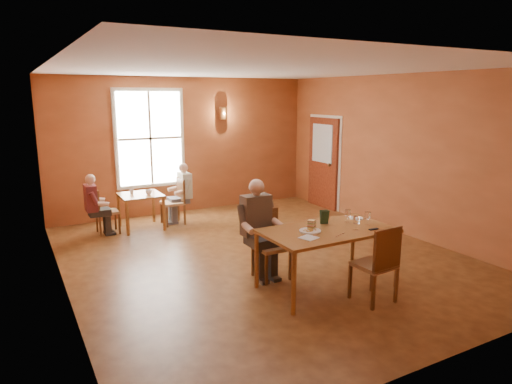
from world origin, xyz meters
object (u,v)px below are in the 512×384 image
chair_diner_white (172,202)px  diner_maroon (105,204)px  diner_main (273,233)px  diner_white (174,195)px  main_table (327,258)px  chair_empty (374,263)px  chair_diner_main (271,245)px  chair_diner_maroon (107,211)px  second_table (141,211)px

chair_diner_white → diner_maroon: (-1.33, 0.00, 0.10)m
diner_main → chair_diner_white: size_ratio=1.47×
diner_main → chair_diner_white: diner_main is taller
diner_white → main_table: bearing=-169.0°
diner_maroon → chair_empty: bearing=27.3°
main_table → chair_diner_main: 0.82m
main_table → diner_main: (-0.50, 0.62, 0.27)m
diner_white → chair_diner_maroon: (-1.33, 0.00, -0.16)m
chair_empty → diner_white: diner_white is taller
diner_maroon → diner_main: bearing=25.6°
chair_empty → chair_diner_maroon: 5.27m
diner_white → chair_diner_maroon: size_ratio=1.36×
diner_main → chair_diner_maroon: diner_main is taller
main_table → chair_diner_main: size_ratio=1.80×
chair_diner_maroon → diner_maroon: 0.13m
main_table → chair_diner_maroon: size_ratio=2.02×
diner_maroon → diner_white: bearing=90.0°
second_table → diner_white: 0.72m
chair_empty → diner_maroon: diner_maroon is taller
chair_diner_main → chair_diner_white: size_ratio=1.06×
chair_diner_white → diner_maroon: diner_maroon is taller
chair_empty → diner_maroon: size_ratio=0.89×
diner_main → chair_diner_maroon: (-1.62, 3.45, -0.25)m
chair_diner_white → diner_white: diner_white is taller
main_table → diner_white: (-0.79, 4.07, 0.18)m
main_table → second_table: bearing=109.9°
main_table → chair_empty: chair_empty is taller
main_table → chair_diner_maroon: chair_diner_maroon is taller
chair_diner_main → diner_white: diner_white is taller
diner_main → diner_white: size_ratio=1.15×
diner_main → diner_maroon: size_ratio=1.21×
chair_diner_white → chair_diner_maroon: size_ratio=1.06×
chair_empty → chair_diner_white: size_ratio=1.09×
main_table → chair_diner_white: chair_diner_white is taller
chair_diner_main → diner_white: (-0.29, 3.42, 0.10)m
main_table → diner_white: diner_white is taller
diner_main → diner_maroon: diner_main is taller
main_table → chair_diner_main: chair_diner_main is taller
main_table → diner_main: bearing=128.9°
second_table → chair_diner_maroon: size_ratio=0.90×
diner_white → chair_diner_maroon: diner_white is taller
diner_main → second_table: size_ratio=1.75×
main_table → second_table: main_table is taller
diner_main → chair_diner_maroon: size_ratio=1.57×
chair_empty → second_table: bearing=106.9°
diner_main → chair_empty: (0.77, -1.24, -0.18)m
main_table → chair_diner_white: (-0.82, 4.07, 0.05)m
second_table → diner_main: bearing=-74.2°
main_table → diner_white: size_ratio=1.49×
second_table → diner_maroon: bearing=180.0°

